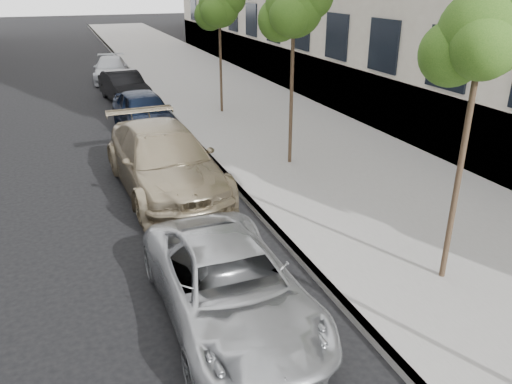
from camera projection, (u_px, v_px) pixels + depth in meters
sidewalk at (190, 73)px, 28.61m from camera, size 6.40×72.00×0.14m
curb at (135, 77)px, 27.57m from camera, size 0.15×72.00×0.14m
tree_near at (484, 34)px, 7.32m from camera, size 1.68×1.48×4.98m
tree_mid at (295, 8)px, 12.86m from camera, size 1.82×1.62×5.11m
tree_far at (220, 6)px, 18.53m from camera, size 1.85×1.65×4.87m
minivan at (230, 286)px, 7.78m from camera, size 2.08×4.48×1.24m
suv at (164, 160)px, 12.59m from camera, size 2.58×5.72×1.63m
sedan_blue at (144, 112)px, 17.53m from camera, size 2.02×4.38×1.45m
sedan_black at (124, 87)px, 22.01m from camera, size 1.95×4.15×1.31m
sedan_rear at (111, 69)px, 26.54m from camera, size 2.27×4.43×1.23m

